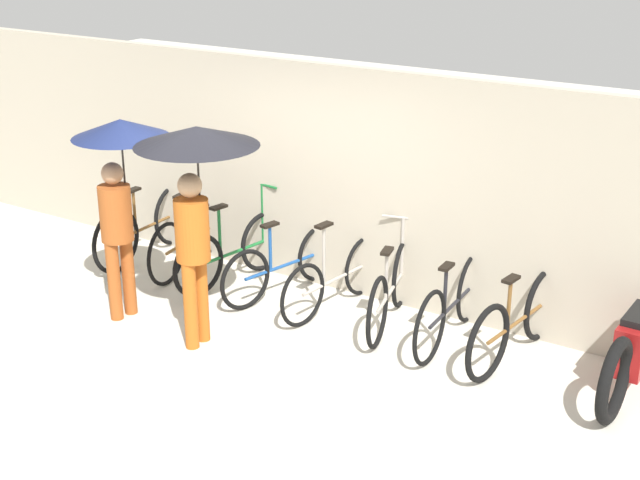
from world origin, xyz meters
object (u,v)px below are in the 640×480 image
at_px(parked_bicycle_1, 193,236).
at_px(parked_bicycle_3, 285,263).
at_px(parked_bicycle_4, 335,277).
at_px(parked_bicycle_6, 452,304).
at_px(parked_bicycle_2, 232,251).
at_px(pedestrian_center, 195,170).
at_px(pedestrian_leading, 119,166).
at_px(parked_bicycle_0, 147,226).
at_px(parked_bicycle_5, 390,290).
at_px(motorcycle, 637,345).
at_px(parked_bicycle_7, 517,321).

relative_size(parked_bicycle_1, parked_bicycle_3, 1.04).
bearing_deg(parked_bicycle_3, parked_bicycle_4, -79.51).
bearing_deg(parked_bicycle_4, parked_bicycle_6, -83.19).
height_order(parked_bicycle_2, pedestrian_center, pedestrian_center).
height_order(parked_bicycle_6, pedestrian_leading, pedestrian_leading).
height_order(parked_bicycle_2, parked_bicycle_6, parked_bicycle_6).
height_order(parked_bicycle_0, pedestrian_leading, pedestrian_leading).
xyz_separation_m(parked_bicycle_0, parked_bicycle_3, (1.97, 0.00, -0.05)).
height_order(parked_bicycle_4, pedestrian_center, pedestrian_center).
bearing_deg(parked_bicycle_2, parked_bicycle_5, -81.05).
xyz_separation_m(parked_bicycle_4, pedestrian_center, (-0.70, -1.28, 1.35)).
distance_m(parked_bicycle_0, parked_bicycle_1, 0.66).
height_order(parked_bicycle_1, parked_bicycle_3, parked_bicycle_1).
height_order(parked_bicycle_5, pedestrian_center, pedestrian_center).
height_order(parked_bicycle_3, parked_bicycle_6, parked_bicycle_6).
bearing_deg(parked_bicycle_5, motorcycle, -103.13).
bearing_deg(parked_bicycle_5, parked_bicycle_6, -102.89).
height_order(parked_bicycle_3, motorcycle, parked_bicycle_3).
xyz_separation_m(parked_bicycle_1, parked_bicycle_5, (2.63, -0.11, -0.01)).
distance_m(parked_bicycle_3, pedestrian_leading, 2.05).
relative_size(parked_bicycle_0, parked_bicycle_5, 1.11).
bearing_deg(parked_bicycle_1, parked_bicycle_4, -100.61).
bearing_deg(parked_bicycle_6, parked_bicycle_4, 86.76).
distance_m(parked_bicycle_5, parked_bicycle_7, 1.32).
distance_m(parked_bicycle_1, pedestrian_leading, 1.78).
distance_m(parked_bicycle_1, parked_bicycle_6, 3.29).
relative_size(parked_bicycle_0, parked_bicycle_1, 1.03).
bearing_deg(parked_bicycle_3, parked_bicycle_5, -79.35).
bearing_deg(parked_bicycle_3, parked_bicycle_2, 107.83).
bearing_deg(parked_bicycle_7, motorcycle, -80.86).
height_order(parked_bicycle_2, parked_bicycle_5, parked_bicycle_2).
height_order(parked_bicycle_5, pedestrian_leading, pedestrian_leading).
relative_size(parked_bicycle_3, parked_bicycle_5, 1.04).
xyz_separation_m(parked_bicycle_2, parked_bicycle_4, (1.31, 0.03, -0.01)).
xyz_separation_m(parked_bicycle_3, pedestrian_leading, (-1.06, -1.25, 1.22)).
bearing_deg(parked_bicycle_1, parked_bicycle_7, -99.76).
bearing_deg(parked_bicycle_0, parked_bicycle_2, -95.38).
relative_size(parked_bicycle_0, motorcycle, 0.90).
xyz_separation_m(parked_bicycle_0, pedestrian_center, (1.92, -1.31, 1.31)).
relative_size(parked_bicycle_1, parked_bicycle_4, 1.07).
bearing_deg(parked_bicycle_0, parked_bicycle_6, -93.59).
relative_size(parked_bicycle_0, parked_bicycle_2, 1.09).
bearing_deg(parked_bicycle_4, parked_bicycle_3, 94.76).
height_order(parked_bicycle_6, motorcycle, parked_bicycle_6).
bearing_deg(parked_bicycle_5, parked_bicycle_3, 73.49).
relative_size(parked_bicycle_4, parked_bicycle_5, 1.01).
distance_m(pedestrian_leading, pedestrian_center, 1.03).
bearing_deg(parked_bicycle_4, motorcycle, -82.40).
height_order(parked_bicycle_4, parked_bicycle_7, parked_bicycle_4).
distance_m(parked_bicycle_2, pedestrian_leading, 1.74).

